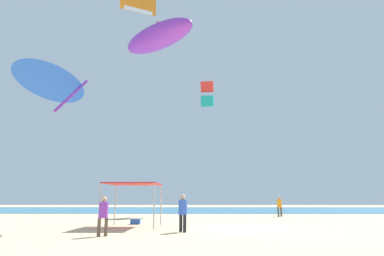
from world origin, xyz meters
TOP-DOWN VIEW (x-y plane):
  - ground at (0.00, 0.00)m, footprint 110.00×110.00m
  - ocean_strip at (0.00, 26.78)m, footprint 110.00×22.41m
  - canopy_tent at (-5.81, 1.13)m, footprint 2.80×3.11m
  - person_near_tent at (-6.19, -3.08)m, footprint 0.41×0.38m
  - person_leftmost at (4.63, 10.96)m, footprint 0.42×0.40m
  - person_central at (-2.96, -1.42)m, footprint 0.40×0.40m
  - cooler_box at (-5.98, 3.00)m, footprint 0.57×0.37m
  - kite_inflatable_purple at (-5.37, 6.37)m, footprint 6.81×5.94m
  - kite_box_red at (-1.17, 15.58)m, footprint 1.48×1.74m
  - kite_delta_blue at (-12.32, 3.74)m, footprint 6.30×6.31m
  - kite_parafoil_orange at (-8.92, 15.87)m, footprint 3.32×5.77m

SIDE VIEW (x-z plane):
  - ground at x=0.00m, z-range -0.10..0.00m
  - ocean_strip at x=0.00m, z-range 0.00..0.03m
  - cooler_box at x=-5.98m, z-range 0.00..0.35m
  - person_near_tent at x=-6.19m, z-range 0.14..1.74m
  - person_leftmost at x=4.63m, z-range 0.14..1.81m
  - person_central at x=-2.96m, z-range 0.15..1.84m
  - canopy_tent at x=-5.81m, z-range 1.04..3.36m
  - kite_delta_blue at x=-12.32m, z-range 7.51..11.69m
  - kite_box_red at x=-1.17m, z-range 10.84..13.90m
  - kite_inflatable_purple at x=-5.37m, z-range 12.77..15.37m
  - kite_parafoil_orange at x=-8.92m, z-range 21.43..25.26m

